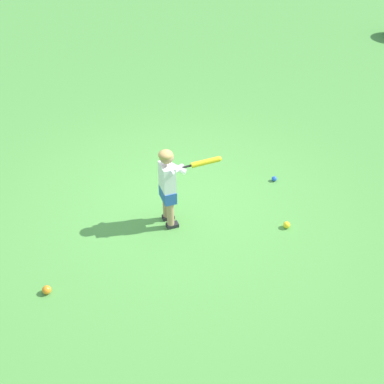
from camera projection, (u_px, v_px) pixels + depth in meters
The scene contains 5 objects.
ground_plane at pixel (180, 202), 6.84m from camera, with size 40.00×40.00×0.00m, color #519942.
child_batter at pixel (170, 181), 6.12m from camera, with size 0.32×0.78×1.08m.
play_ball_behind_batter at pixel (287, 225), 6.40m from camera, with size 0.09×0.09×0.09m, color yellow.
play_ball_far_left at pixel (274, 179), 7.22m from camera, with size 0.07×0.07×0.07m, color blue.
play_ball_by_bucket at pixel (47, 290), 5.52m from camera, with size 0.10×0.10×0.10m, color orange.
Camera 1 is at (5.36, -0.78, 4.19)m, focal length 47.86 mm.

